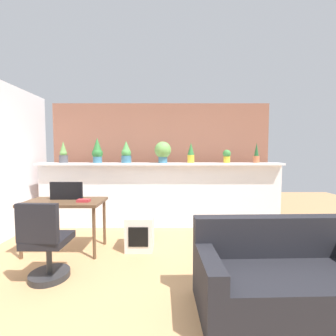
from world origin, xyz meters
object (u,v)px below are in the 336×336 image
(potted_plant_2, at_px, (125,153))
(potted_plant_1, at_px, (96,151))
(desk, at_px, (63,206))
(couch, at_px, (282,279))
(potted_plant_0, at_px, (62,154))
(potted_plant_4, at_px, (190,153))
(potted_plant_6, at_px, (255,154))
(potted_plant_3, at_px, (162,151))
(book_on_desk, at_px, (82,201))
(office_chair, at_px, (44,247))
(potted_plant_5, at_px, (226,156))
(tv_monitor, at_px, (65,191))
(side_cube_shelf, at_px, (139,232))

(potted_plant_2, bearing_deg, potted_plant_1, -178.62)
(desk, relative_size, couch, 0.70)
(potted_plant_0, relative_size, potted_plant_4, 1.06)
(potted_plant_2, bearing_deg, desk, -122.94)
(potted_plant_1, xyz_separation_m, potted_plant_2, (0.55, 0.01, -0.03))
(potted_plant_2, height_order, couch, potted_plant_2)
(potted_plant_6, height_order, desk, potted_plant_6)
(potted_plant_0, height_order, potted_plant_3, potted_plant_0)
(potted_plant_0, height_order, book_on_desk, potted_plant_0)
(potted_plant_2, relative_size, couch, 0.26)
(office_chair, height_order, book_on_desk, office_chair)
(potted_plant_5, relative_size, tv_monitor, 0.53)
(potted_plant_1, distance_m, couch, 3.55)
(potted_plant_5, relative_size, book_on_desk, 1.48)
(book_on_desk, height_order, couch, couch)
(tv_monitor, bearing_deg, potted_plant_0, 115.82)
(potted_plant_6, xyz_separation_m, side_cube_shelf, (-2.11, -1.01, -1.17))
(desk, xyz_separation_m, tv_monitor, (-0.01, 0.08, 0.22))
(potted_plant_1, xyz_separation_m, potted_plant_6, (3.03, 0.03, -0.06))
(potted_plant_5, relative_size, desk, 0.23)
(potted_plant_6, bearing_deg, tv_monitor, -162.29)
(potted_plant_6, height_order, book_on_desk, potted_plant_6)
(tv_monitor, distance_m, book_on_desk, 0.37)
(desk, xyz_separation_m, book_on_desk, (0.31, -0.08, 0.10))
(potted_plant_3, height_order, office_chair, potted_plant_3)
(potted_plant_0, bearing_deg, potted_plant_6, -0.05)
(office_chair, bearing_deg, potted_plant_6, 31.70)
(potted_plant_0, height_order, potted_plant_1, potted_plant_1)
(side_cube_shelf, bearing_deg, tv_monitor, -179.53)
(potted_plant_2, height_order, potted_plant_5, potted_plant_2)
(potted_plant_0, xyz_separation_m, potted_plant_3, (1.90, -0.06, 0.05))
(tv_monitor, bearing_deg, couch, -27.73)
(potted_plant_5, xyz_separation_m, office_chair, (-2.49, -1.87, -1.00))
(side_cube_shelf, bearing_deg, potted_plant_4, 49.00)
(tv_monitor, distance_m, couch, 2.95)
(potted_plant_0, relative_size, tv_monitor, 0.87)
(couch, bearing_deg, potted_plant_1, 135.66)
(potted_plant_0, xyz_separation_m, potted_plant_1, (0.66, -0.03, 0.05))
(potted_plant_2, bearing_deg, office_chair, -106.92)
(potted_plant_4, xyz_separation_m, office_chair, (-1.80, -1.86, -1.06))
(potted_plant_0, height_order, potted_plant_6, potted_plant_0)
(side_cube_shelf, relative_size, couch, 0.32)
(potted_plant_6, distance_m, office_chair, 3.74)
(potted_plant_5, xyz_separation_m, tv_monitor, (-2.63, -1.00, -0.51))
(potted_plant_2, height_order, potted_plant_3, potted_plant_2)
(potted_plant_2, distance_m, couch, 3.21)
(potted_plant_1, xyz_separation_m, couch, (2.39, -2.34, -1.20))
(potted_plant_0, xyz_separation_m, couch, (3.05, -2.37, -1.14))
(potted_plant_0, distance_m, potted_plant_3, 1.91)
(potted_plant_4, relative_size, potted_plant_5, 1.55)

